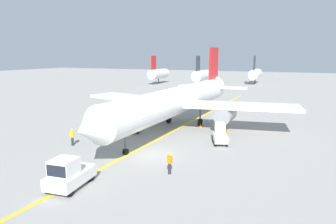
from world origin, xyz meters
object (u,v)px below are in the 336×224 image
baggage_tug_near_wing (220,135)px  safety_cone_nose_left (227,131)px  safety_cone_wingtip_left (200,125)px  belt_loader_forward_hold (131,124)px  ground_crew_wing_walker (170,162)px  safety_cone_nose_right (85,123)px  pushback_tug (68,174)px  airliner (180,100)px  ground_crew_marshaller (72,137)px

baggage_tug_near_wing → safety_cone_nose_left: baggage_tug_near_wing is taller
safety_cone_wingtip_left → belt_loader_forward_hold: bearing=-144.3°
baggage_tug_near_wing → ground_crew_wing_walker: (-1.48, -9.42, -0.02)m
belt_loader_forward_hold → safety_cone_nose_right: size_ratio=10.80×
pushback_tug → belt_loader_forward_hold: 15.99m
ground_crew_wing_walker → belt_loader_forward_hold: bearing=132.4°
safety_cone_nose_left → safety_cone_wingtip_left: same height
airliner → pushback_tug: 19.72m
baggage_tug_near_wing → ground_crew_wing_walker: bearing=-98.9°
airliner → ground_crew_marshaller: 13.81m
pushback_tug → safety_cone_nose_left: bearing=71.5°
pushback_tug → safety_cone_wingtip_left: pushback_tug is taller
airliner → safety_cone_wingtip_left: 4.14m
belt_loader_forward_hold → safety_cone_nose_left: belt_loader_forward_hold is taller
ground_crew_marshaller → safety_cone_wingtip_left: 15.70m
safety_cone_nose_right → ground_crew_marshaller: bearing=-58.6°
airliner → baggage_tug_near_wing: 8.62m
safety_cone_nose_left → baggage_tug_near_wing: bearing=-86.1°
safety_cone_wingtip_left → pushback_tug: bearing=-97.7°
ground_crew_wing_walker → safety_cone_nose_left: (1.16, 14.18, -0.69)m
safety_cone_wingtip_left → safety_cone_nose_right: bearing=-161.3°
ground_crew_marshaller → safety_cone_nose_right: (-4.82, 7.89, -0.69)m
ground_crew_wing_walker → safety_cone_nose_right: bearing=147.1°
airliner → safety_cone_nose_right: bearing=-161.6°
baggage_tug_near_wing → ground_crew_wing_walker: baggage_tug_near_wing is taller
airliner → belt_loader_forward_hold: bearing=-137.6°
safety_cone_wingtip_left → ground_crew_marshaller: bearing=-126.3°
pushback_tug → belt_loader_forward_hold: size_ratio=0.80×
safety_cone_nose_left → safety_cone_nose_right: 18.09m
safety_cone_nose_left → safety_cone_wingtip_left: 3.87m
pushback_tug → ground_crew_wing_walker: pushback_tug is taller
baggage_tug_near_wing → ground_crew_marshaller: (-13.25, -6.59, -0.02)m
airliner → belt_loader_forward_hold: size_ratio=7.43×
ground_crew_marshaller → safety_cone_wingtip_left: ground_crew_marshaller is taller
ground_crew_wing_walker → safety_cone_nose_left: 14.25m
airliner → safety_cone_nose_right: 12.66m
pushback_tug → ground_crew_marshaller: pushback_tug is taller
ground_crew_marshaller → baggage_tug_near_wing: bearing=26.4°
pushback_tug → safety_cone_nose_right: 19.39m
safety_cone_nose_left → airliner: bearing=176.3°
ground_crew_marshaller → ground_crew_wing_walker: (11.77, -2.83, 0.00)m
airliner → safety_cone_nose_left: bearing=-3.7°
pushback_tug → safety_cone_nose_left: (6.41, 19.18, -0.77)m
baggage_tug_near_wing → ground_crew_wing_walker: size_ratio=1.59×
safety_cone_nose_left → belt_loader_forward_hold: bearing=-160.6°
ground_crew_marshaller → safety_cone_nose_right: 9.27m
pushback_tug → safety_cone_wingtip_left: (2.76, 20.47, -0.77)m
safety_cone_nose_right → safety_cone_wingtip_left: bearing=18.7°
belt_loader_forward_hold → airliner: bearing=42.4°
airliner → ground_crew_marshaller: (-6.81, -11.74, -2.51)m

